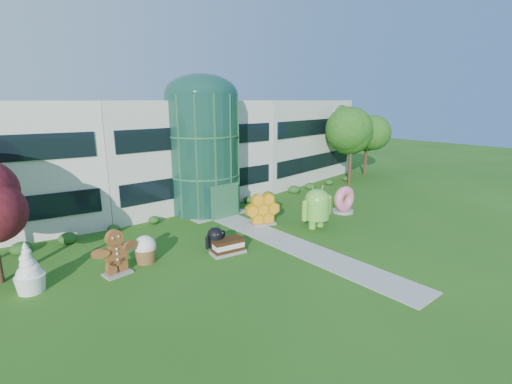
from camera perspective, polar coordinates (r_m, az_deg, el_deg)
ground at (r=24.12m, az=7.84°, el=-8.96°), size 140.00×140.00×0.00m
building at (r=37.04m, az=-13.06°, el=6.33°), size 46.00×15.00×9.30m
atrium at (r=31.82m, az=-8.10°, el=5.81°), size 6.00×6.00×9.80m
walkway at (r=25.38m, az=4.48°, el=-7.62°), size 2.40×20.00×0.04m
trees_backdrop at (r=32.77m, az=-8.99°, el=4.77°), size 52.00×8.00×8.40m
android_green at (r=27.95m, az=9.38°, el=-2.00°), size 3.16×2.18×3.49m
android_black at (r=23.56m, az=-6.26°, el=-7.01°), size 1.80×1.34×1.88m
donut at (r=32.30m, az=13.31°, el=-1.09°), size 2.27×1.15×2.32m
gingerbread at (r=21.77m, az=-20.81°, el=-8.63°), size 2.97×1.47×2.63m
ice_cream_sandwich at (r=23.43m, az=-4.34°, el=-8.30°), size 2.28×1.39×0.95m
honeycomb at (r=28.30m, az=1.02°, el=-2.89°), size 3.06×1.80×2.27m
froyo at (r=21.81m, az=-31.64°, el=-9.84°), size 1.88×1.88×2.62m
cupcake at (r=22.97m, az=-16.67°, el=-8.40°), size 1.53×1.53×1.65m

